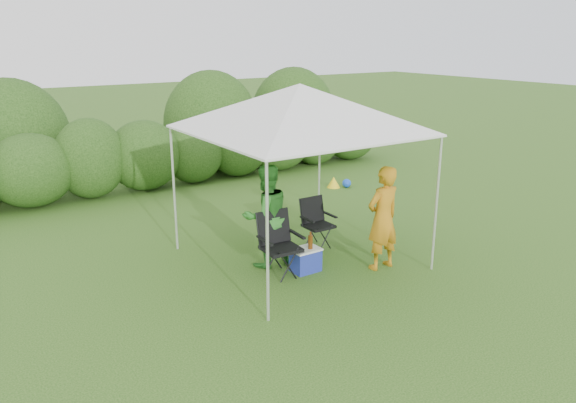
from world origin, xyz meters
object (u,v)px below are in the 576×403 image
canopy (300,108)px  man (383,218)px  chair_right (316,219)px  woman (266,216)px  cooler (306,260)px  chair_left (278,239)px

canopy → man: bearing=-49.1°
chair_right → man: man is taller
woman → cooler: bearing=126.0°
canopy → chair_left: 2.02m
canopy → chair_right: size_ratio=3.67×
canopy → cooler: bearing=-112.7°
chair_right → chair_left: 1.36m
chair_right → woman: (-1.17, -0.28, 0.34)m
man → woman: bearing=-39.5°
canopy → cooler: size_ratio=6.88×
chair_left → cooler: bearing=-20.3°
canopy → man: canopy is taller
man → woman: man is taller
man → woman: 1.81m
woman → chair_right: bearing=-164.5°
chair_left → cooler: 0.56m
chair_left → woman: (0.02, 0.38, 0.27)m
cooler → chair_right: bearing=45.1°
man → woman: size_ratio=1.00×
canopy → woman: size_ratio=1.89×
canopy → man: (0.87, -1.01, -1.64)m
canopy → chair_right: 2.10m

